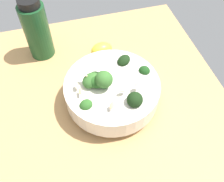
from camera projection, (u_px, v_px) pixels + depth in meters
The scene contains 4 objects.
ground_plane at pixel (94, 107), 66.07cm from camera, with size 69.09×69.09×3.80cm, color tan.
bowl_of_broccoli at pixel (112, 90), 61.26cm from camera, with size 22.98×22.98×12.32cm.
lemon_wedge at pixel (102, 50), 72.85cm from camera, with size 6.32×4.47×4.48cm, color yellow.
bottle_tall at pixel (37, 29), 68.49cm from camera, with size 6.95×6.95×18.00cm.
Camera 1 is at (-5.14, -36.27, 53.42)cm, focal length 40.43 mm.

